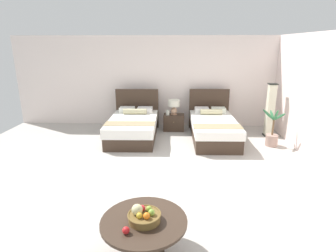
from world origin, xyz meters
The scene contains 13 objects.
ground_plane centered at (0.00, 0.00, -0.01)m, with size 9.58×10.39×0.02m, color #B3ACA4.
wall_back centered at (0.00, 3.40, 1.32)m, with size 9.58×0.12×2.64m, color white.
wall_side_right centered at (2.99, 0.40, 1.32)m, with size 0.12×5.99×2.64m, color white.
bed_near_window centered at (-1.05, 2.08, 0.31)m, with size 1.28×2.08×1.15m.
bed_near_corner centered at (1.05, 2.09, 0.30)m, with size 1.20×2.22×1.16m.
nightstand centered at (0.00, 2.81, 0.23)m, with size 0.59×0.44×0.46m.
table_lamp centered at (0.00, 2.83, 0.73)m, with size 0.32×0.32×0.43m.
vase centered at (-0.17, 2.77, 0.53)m, with size 0.10×0.10×0.14m.
coffee_table centered at (-0.20, -2.14, 0.37)m, with size 1.00×1.00×0.47m.
fruit_bowl centered at (-0.20, -2.16, 0.54)m, with size 0.38×0.38×0.20m.
loose_apple centered at (-0.36, -2.38, 0.51)m, with size 0.08×0.08×0.08m.
floor_lamp_corner centered at (2.57, 2.43, 0.71)m, with size 0.23×0.23×1.42m.
potted_palm centered at (2.42, 1.64, 0.25)m, with size 0.56×0.48×0.96m.
Camera 1 is at (0.21, -4.83, 2.40)m, focal length 29.43 mm.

